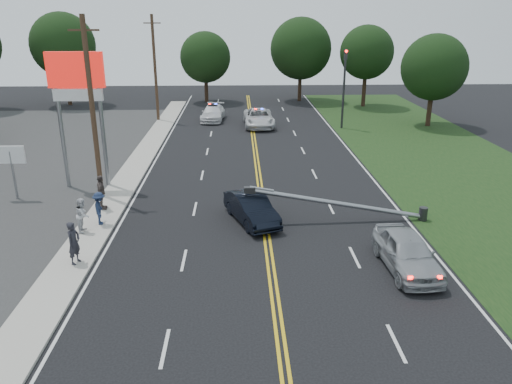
{
  "coord_description": "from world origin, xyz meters",
  "views": [
    {
      "loc": [
        -1.29,
        -15.28,
        9.97
      ],
      "look_at": [
        -0.46,
        7.86,
        1.7
      ],
      "focal_mm": 35.0,
      "sensor_mm": 36.0,
      "label": 1
    }
  ],
  "objects_px": {
    "pylon_sign": "(77,88)",
    "crashed_sedan": "(251,208)",
    "fallen_streetlight": "(348,204)",
    "bystander_d": "(101,192)",
    "waiting_sedan": "(407,252)",
    "bystander_b": "(83,215)",
    "traffic_signal": "(344,82)",
    "utility_pole_mid": "(92,110)",
    "utility_pole_far": "(155,68)",
    "small_sign": "(11,159)",
    "bystander_c": "(100,208)",
    "emergency_b": "(213,113)",
    "emergency_a": "(259,118)",
    "bystander_a": "(74,243)"
  },
  "relations": [
    {
      "from": "fallen_streetlight",
      "to": "utility_pole_far",
      "type": "relative_size",
      "value": 0.94
    },
    {
      "from": "emergency_a",
      "to": "bystander_c",
      "type": "relative_size",
      "value": 3.51
    },
    {
      "from": "traffic_signal",
      "to": "crashed_sedan",
      "type": "bearing_deg",
      "value": -112.34
    },
    {
      "from": "emergency_a",
      "to": "emergency_b",
      "type": "relative_size",
      "value": 1.14
    },
    {
      "from": "crashed_sedan",
      "to": "emergency_a",
      "type": "distance_m",
      "value": 22.92
    },
    {
      "from": "fallen_streetlight",
      "to": "crashed_sedan",
      "type": "height_order",
      "value": "fallen_streetlight"
    },
    {
      "from": "traffic_signal",
      "to": "bystander_b",
      "type": "relative_size",
      "value": 4.2
    },
    {
      "from": "waiting_sedan",
      "to": "bystander_d",
      "type": "height_order",
      "value": "bystander_d"
    },
    {
      "from": "pylon_sign",
      "to": "crashed_sedan",
      "type": "bearing_deg",
      "value": -30.76
    },
    {
      "from": "small_sign",
      "to": "bystander_d",
      "type": "height_order",
      "value": "small_sign"
    },
    {
      "from": "utility_pole_mid",
      "to": "small_sign",
      "type": "bearing_deg",
      "value": 180.0
    },
    {
      "from": "pylon_sign",
      "to": "waiting_sedan",
      "type": "height_order",
      "value": "pylon_sign"
    },
    {
      "from": "emergency_b",
      "to": "bystander_a",
      "type": "height_order",
      "value": "bystander_a"
    },
    {
      "from": "utility_pole_far",
      "to": "bystander_b",
      "type": "distance_m",
      "value": 27.32
    },
    {
      "from": "fallen_streetlight",
      "to": "bystander_c",
      "type": "xyz_separation_m",
      "value": [
        -12.36,
        -0.15,
        0.03
      ]
    },
    {
      "from": "pylon_sign",
      "to": "bystander_c",
      "type": "bearing_deg",
      "value": -69.29
    },
    {
      "from": "bystander_a",
      "to": "bystander_c",
      "type": "xyz_separation_m",
      "value": [
        -0.01,
        4.14,
        -0.09
      ]
    },
    {
      "from": "bystander_d",
      "to": "waiting_sedan",
      "type": "bearing_deg",
      "value": -125.74
    },
    {
      "from": "emergency_b",
      "to": "fallen_streetlight",
      "type": "bearing_deg",
      "value": -68.46
    },
    {
      "from": "pylon_sign",
      "to": "emergency_b",
      "type": "relative_size",
      "value": 1.58
    },
    {
      "from": "utility_pole_mid",
      "to": "bystander_a",
      "type": "xyz_separation_m",
      "value": [
        1.04,
        -8.28,
        -4.04
      ]
    },
    {
      "from": "utility_pole_far",
      "to": "bystander_d",
      "type": "bearing_deg",
      "value": -88.58
    },
    {
      "from": "small_sign",
      "to": "fallen_streetlight",
      "type": "height_order",
      "value": "small_sign"
    },
    {
      "from": "utility_pole_mid",
      "to": "emergency_a",
      "type": "xyz_separation_m",
      "value": [
        9.84,
        19.03,
        -4.28
      ]
    },
    {
      "from": "small_sign",
      "to": "bystander_c",
      "type": "xyz_separation_m",
      "value": [
        5.82,
        -4.15,
        -1.39
      ]
    },
    {
      "from": "waiting_sedan",
      "to": "bystander_c",
      "type": "bearing_deg",
      "value": 157.4
    },
    {
      "from": "waiting_sedan",
      "to": "bystander_c",
      "type": "relative_size",
      "value": 2.76
    },
    {
      "from": "waiting_sedan",
      "to": "emergency_b",
      "type": "bearing_deg",
      "value": 103.99
    },
    {
      "from": "pylon_sign",
      "to": "bystander_b",
      "type": "xyz_separation_m",
      "value": [
        1.75,
        -7.01,
        -5.04
      ]
    },
    {
      "from": "fallen_streetlight",
      "to": "bystander_d",
      "type": "bearing_deg",
      "value": 171.66
    },
    {
      "from": "waiting_sedan",
      "to": "bystander_c",
      "type": "xyz_separation_m",
      "value": [
        -13.74,
        4.96,
        0.17
      ]
    },
    {
      "from": "emergency_a",
      "to": "bystander_c",
      "type": "bearing_deg",
      "value": -112.71
    },
    {
      "from": "utility_pole_mid",
      "to": "utility_pole_far",
      "type": "bearing_deg",
      "value": 90.0
    },
    {
      "from": "waiting_sedan",
      "to": "pylon_sign",
      "type": "bearing_deg",
      "value": 142.59
    },
    {
      "from": "emergency_b",
      "to": "bystander_c",
      "type": "bearing_deg",
      "value": -95.08
    },
    {
      "from": "emergency_b",
      "to": "bystander_b",
      "type": "xyz_separation_m",
      "value": [
        -4.97,
        -26.96,
        0.22
      ]
    },
    {
      "from": "fallen_streetlight",
      "to": "small_sign",
      "type": "bearing_deg",
      "value": 167.6
    },
    {
      "from": "small_sign",
      "to": "bystander_d",
      "type": "relative_size",
      "value": 1.65
    },
    {
      "from": "fallen_streetlight",
      "to": "bystander_d",
      "type": "height_order",
      "value": "bystander_d"
    },
    {
      "from": "traffic_signal",
      "to": "crashed_sedan",
      "type": "relative_size",
      "value": 1.62
    },
    {
      "from": "fallen_streetlight",
      "to": "utility_pole_mid",
      "type": "distance_m",
      "value": 14.58
    },
    {
      "from": "emergency_a",
      "to": "bystander_a",
      "type": "xyz_separation_m",
      "value": [
        -8.8,
        -27.32,
        0.23
      ]
    },
    {
      "from": "small_sign",
      "to": "bystander_c",
      "type": "bearing_deg",
      "value": -35.45
    },
    {
      "from": "crashed_sedan",
      "to": "bystander_a",
      "type": "bearing_deg",
      "value": -169.87
    },
    {
      "from": "bystander_d",
      "to": "emergency_a",
      "type": "bearing_deg",
      "value": -33.1
    },
    {
      "from": "traffic_signal",
      "to": "bystander_b",
      "type": "distance_m",
      "value": 28.82
    },
    {
      "from": "utility_pole_far",
      "to": "emergency_a",
      "type": "relative_size",
      "value": 1.72
    },
    {
      "from": "crashed_sedan",
      "to": "emergency_a",
      "type": "relative_size",
      "value": 0.75
    },
    {
      "from": "pylon_sign",
      "to": "bystander_b",
      "type": "height_order",
      "value": "pylon_sign"
    },
    {
      "from": "fallen_streetlight",
      "to": "utility_pole_mid",
      "type": "height_order",
      "value": "utility_pole_mid"
    }
  ]
}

